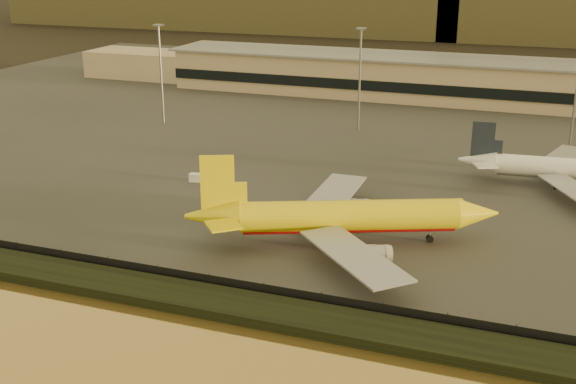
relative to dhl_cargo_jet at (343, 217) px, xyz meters
The scene contains 10 objects.
ground 11.83m from the dhl_cargo_jet, 127.17° to the right, with size 900.00×900.00×0.00m, color black.
embankment 26.80m from the dhl_cargo_jet, 104.38° to the right, with size 320.00×7.00×1.40m, color black.
tarmac 86.68m from the dhl_cargo_jet, 94.36° to the left, with size 320.00×220.00×0.20m, color #2D2D2D.
perimeter_fence 22.90m from the dhl_cargo_jet, 106.90° to the right, with size 300.00×0.05×2.20m, color black.
terminal_building 118.77m from the dhl_cargo_jet, 100.24° to the left, with size 202.00×25.00×12.60m.
apron_light_masts 67.76m from the dhl_cargo_jet, 82.77° to the left, with size 152.20×12.20×25.40m.
dhl_cargo_jet is the anchor object (origin of this frame).
white_narrowbody_jet 53.16m from the dhl_cargo_jet, 51.57° to the left, with size 41.72×40.52×11.98m.
gse_vehicle_yellow 26.04m from the dhl_cargo_jet, 57.12° to the left, with size 3.80×1.71×1.71m, color #DAC50B.
gse_vehicle_white 40.97m from the dhl_cargo_jet, 150.45° to the left, with size 3.51×1.58×1.58m, color white.
Camera 1 is at (34.68, -92.43, 44.88)m, focal length 45.00 mm.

